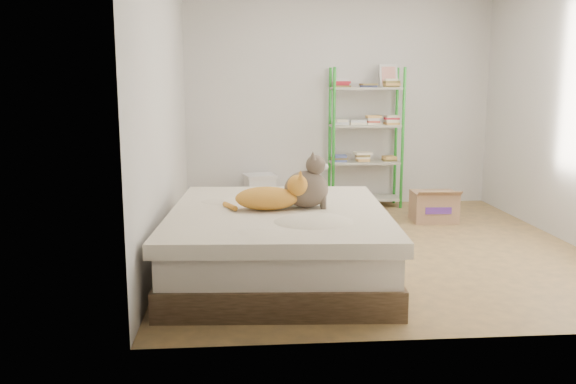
{
  "coord_description": "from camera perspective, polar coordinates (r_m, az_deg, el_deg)",
  "views": [
    {
      "loc": [
        -1.26,
        -5.47,
        1.53
      ],
      "look_at": [
        -0.85,
        -0.48,
        0.62
      ],
      "focal_mm": 38.0,
      "sensor_mm": 36.0,
      "label": 1
    }
  ],
  "objects": [
    {
      "name": "white_bin",
      "position": [
        7.44,
        -2.65,
        0.09
      ],
      "size": [
        0.42,
        0.39,
        0.42
      ],
      "rotation": [
        0.0,
        0.0,
        0.23
      ],
      "color": "silver",
      "rests_on": "ground"
    },
    {
      "name": "grey_cat",
      "position": [
        4.84,
        1.72,
        1.03
      ],
      "size": [
        0.4,
        0.35,
        0.43
      ],
      "primitive_type": null,
      "rotation": [
        0.0,
        0.0,
        1.48
      ],
      "color": "brown",
      "rests_on": "bed"
    },
    {
      "name": "room",
      "position": [
        5.62,
        8.33,
        7.84
      ],
      "size": [
        3.81,
        4.21,
        2.61
      ],
      "color": "tan",
      "rests_on": "ground"
    },
    {
      "name": "bed",
      "position": [
        4.87,
        -0.89,
        -4.71
      ],
      "size": [
        1.82,
        2.21,
        0.54
      ],
      "rotation": [
        0.0,
        0.0,
        -0.07
      ],
      "color": "brown",
      "rests_on": "ground"
    },
    {
      "name": "cardboard_box",
      "position": [
        6.94,
        13.49,
        -1.31
      ],
      "size": [
        0.49,
        0.47,
        0.38
      ],
      "rotation": [
        0.0,
        0.0,
        -0.05
      ],
      "color": "tan",
      "rests_on": "ground"
    },
    {
      "name": "orange_cat",
      "position": [
        4.76,
        -2.03,
        -0.32
      ],
      "size": [
        0.6,
        0.35,
        0.23
      ],
      "primitive_type": null,
      "rotation": [
        0.0,
        0.0,
        -0.07
      ],
      "color": "orange",
      "rests_on": "bed"
    },
    {
      "name": "shelf_unit",
      "position": [
        7.54,
        7.32,
        5.34
      ],
      "size": [
        0.88,
        0.36,
        1.74
      ],
      "color": "green",
      "rests_on": "ground"
    }
  ]
}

